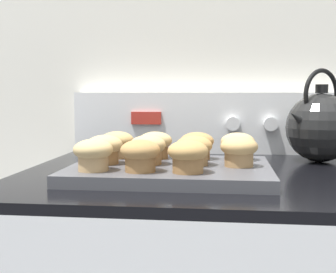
{
  "coord_description": "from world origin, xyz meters",
  "views": [
    {
      "loc": [
        0.04,
        -0.61,
        1.06
      ],
      "look_at": [
        -0.07,
        0.29,
        0.98
      ],
      "focal_mm": 50.0,
      "sensor_mm": 36.0,
      "label": 1
    }
  ],
  "objects_px": {
    "muffin_r1_c1": "(148,149)",
    "muffin_r2_c3": "(238,145)",
    "muffin_r2_c2": "(197,145)",
    "tea_kettle": "(320,126)",
    "muffin_r0_c1": "(140,154)",
    "muffin_r0_c2": "(188,155)",
    "muffin_r2_c1": "(155,144)",
    "muffin_r2_c0": "(117,143)",
    "muffin_pan": "(171,171)",
    "muffin_r0_c0": "(93,154)",
    "muffin_r1_c0": "(105,148)",
    "muffin_r1_c2": "(194,149)",
    "muffin_r1_c3": "(239,150)"
  },
  "relations": [
    {
      "from": "muffin_r1_c1",
      "to": "muffin_r2_c3",
      "type": "distance_m",
      "value": 0.19
    },
    {
      "from": "muffin_r2_c2",
      "to": "tea_kettle",
      "type": "relative_size",
      "value": 0.33
    },
    {
      "from": "muffin_r0_c1",
      "to": "muffin_r1_c1",
      "type": "xyz_separation_m",
      "value": [
        -0.0,
        0.08,
        0.0
      ]
    },
    {
      "from": "muffin_r0_c2",
      "to": "muffin_r2_c2",
      "type": "relative_size",
      "value": 1.0
    },
    {
      "from": "muffin_r2_c1",
      "to": "muffin_r0_c2",
      "type": "bearing_deg",
      "value": -64.36
    },
    {
      "from": "muffin_r0_c2",
      "to": "muffin_r2_c2",
      "type": "bearing_deg",
      "value": 88.11
    },
    {
      "from": "muffin_r0_c1",
      "to": "muffin_r2_c2",
      "type": "height_order",
      "value": "same"
    },
    {
      "from": "muffin_r1_c1",
      "to": "muffin_r2_c0",
      "type": "height_order",
      "value": "same"
    },
    {
      "from": "muffin_r0_c2",
      "to": "muffin_r2_c2",
      "type": "height_order",
      "value": "same"
    },
    {
      "from": "muffin_r0_c1",
      "to": "muffin_r2_c0",
      "type": "relative_size",
      "value": 1.0
    },
    {
      "from": "muffin_r2_c1",
      "to": "muffin_pan",
      "type": "bearing_deg",
      "value": -63.97
    },
    {
      "from": "muffin_r0_c0",
      "to": "muffin_r1_c0",
      "type": "relative_size",
      "value": 1.0
    },
    {
      "from": "muffin_r2_c3",
      "to": "muffin_r2_c2",
      "type": "bearing_deg",
      "value": 177.51
    },
    {
      "from": "muffin_r2_c0",
      "to": "tea_kettle",
      "type": "height_order",
      "value": "tea_kettle"
    },
    {
      "from": "muffin_r2_c1",
      "to": "muffin_r1_c1",
      "type": "bearing_deg",
      "value": -91.64
    },
    {
      "from": "muffin_r2_c0",
      "to": "muffin_r2_c1",
      "type": "distance_m",
      "value": 0.08
    },
    {
      "from": "muffin_r2_c2",
      "to": "muffin_r2_c3",
      "type": "distance_m",
      "value": 0.08
    },
    {
      "from": "muffin_r1_c1",
      "to": "muffin_r1_c2",
      "type": "relative_size",
      "value": 1.0
    },
    {
      "from": "muffin_r1_c0",
      "to": "muffin_r2_c1",
      "type": "relative_size",
      "value": 1.0
    },
    {
      "from": "muffin_r2_c3",
      "to": "muffin_r0_c1",
      "type": "bearing_deg",
      "value": -136.33
    },
    {
      "from": "muffin_r1_c0",
      "to": "tea_kettle",
      "type": "distance_m",
      "value": 0.51
    },
    {
      "from": "muffin_r2_c2",
      "to": "muffin_r1_c2",
      "type": "bearing_deg",
      "value": -90.73
    },
    {
      "from": "muffin_r0_c0",
      "to": "muffin_r2_c3",
      "type": "bearing_deg",
      "value": 32.79
    },
    {
      "from": "muffin_r1_c3",
      "to": "muffin_r2_c0",
      "type": "bearing_deg",
      "value": 160.69
    },
    {
      "from": "muffin_r1_c2",
      "to": "muffin_r2_c0",
      "type": "distance_m",
      "value": 0.19
    },
    {
      "from": "muffin_r0_c1",
      "to": "muffin_r2_c3",
      "type": "height_order",
      "value": "same"
    },
    {
      "from": "muffin_r1_c0",
      "to": "muffin_r2_c2",
      "type": "distance_m",
      "value": 0.2
    },
    {
      "from": "muffin_r0_c2",
      "to": "muffin_r1_c0",
      "type": "height_order",
      "value": "same"
    },
    {
      "from": "muffin_r2_c0",
      "to": "muffin_r2_c2",
      "type": "height_order",
      "value": "same"
    },
    {
      "from": "muffin_r1_c0",
      "to": "muffin_r2_c3",
      "type": "height_order",
      "value": "same"
    },
    {
      "from": "muffin_r1_c1",
      "to": "muffin_r0_c0",
      "type": "bearing_deg",
      "value": -134.49
    },
    {
      "from": "muffin_r1_c2",
      "to": "muffin_pan",
      "type": "bearing_deg",
      "value": -177.0
    },
    {
      "from": "muffin_r1_c0",
      "to": "muffin_r2_c1",
      "type": "distance_m",
      "value": 0.12
    },
    {
      "from": "muffin_r2_c0",
      "to": "muffin_r2_c2",
      "type": "bearing_deg",
      "value": -0.06
    },
    {
      "from": "muffin_r0_c2",
      "to": "muffin_r2_c0",
      "type": "relative_size",
      "value": 1.0
    },
    {
      "from": "muffin_r1_c3",
      "to": "tea_kettle",
      "type": "height_order",
      "value": "tea_kettle"
    },
    {
      "from": "muffin_r1_c1",
      "to": "tea_kettle",
      "type": "xyz_separation_m",
      "value": [
        0.37,
        0.23,
        0.03
      ]
    },
    {
      "from": "muffin_r1_c1",
      "to": "muffin_r2_c3",
      "type": "height_order",
      "value": "same"
    },
    {
      "from": "muffin_r0_c0",
      "to": "muffin_r1_c0",
      "type": "bearing_deg",
      "value": 90.51
    },
    {
      "from": "muffin_r1_c1",
      "to": "muffin_r2_c1",
      "type": "relative_size",
      "value": 1.0
    },
    {
      "from": "muffin_r1_c2",
      "to": "muffin_r2_c3",
      "type": "relative_size",
      "value": 1.0
    },
    {
      "from": "muffin_pan",
      "to": "muffin_r1_c3",
      "type": "xyz_separation_m",
      "value": [
        0.13,
        -0.0,
        0.04
      ]
    },
    {
      "from": "muffin_r2_c2",
      "to": "muffin_r1_c0",
      "type": "bearing_deg",
      "value": -153.3
    },
    {
      "from": "muffin_r0_c0",
      "to": "muffin_r2_c0",
      "type": "xyz_separation_m",
      "value": [
        0.0,
        0.17,
        0.0
      ]
    },
    {
      "from": "muffin_r2_c3",
      "to": "tea_kettle",
      "type": "bearing_deg",
      "value": 37.73
    },
    {
      "from": "muffin_r1_c0",
      "to": "muffin_r2_c2",
      "type": "bearing_deg",
      "value": 26.7
    },
    {
      "from": "muffin_pan",
      "to": "tea_kettle",
      "type": "height_order",
      "value": "tea_kettle"
    },
    {
      "from": "muffin_r1_c2",
      "to": "muffin_r2_c2",
      "type": "relative_size",
      "value": 1.0
    },
    {
      "from": "muffin_r2_c0",
      "to": "muffin_r1_c2",
      "type": "bearing_deg",
      "value": -26.39
    },
    {
      "from": "muffin_r1_c3",
      "to": "muffin_r2_c2",
      "type": "height_order",
      "value": "same"
    }
  ]
}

